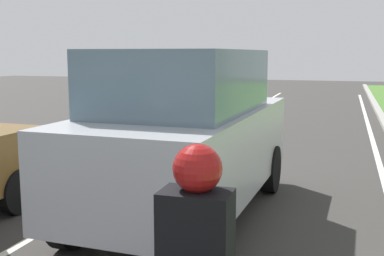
% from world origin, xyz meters
% --- Properties ---
extents(ground_plane, '(60.00, 60.00, 0.00)m').
position_xyz_m(ground_plane, '(0.00, 14.00, 0.00)').
color(ground_plane, '#383533').
extents(lane_line_center, '(0.12, 32.00, 0.01)m').
position_xyz_m(lane_line_center, '(-0.70, 14.00, 0.00)').
color(lane_line_center, silver).
rests_on(lane_line_center, ground).
extents(lane_line_right_edge, '(0.12, 32.00, 0.01)m').
position_xyz_m(lane_line_right_edge, '(3.60, 14.00, 0.00)').
color(lane_line_right_edge, silver).
rests_on(lane_line_right_edge, ground).
extents(car_suv_ahead, '(2.10, 4.56, 2.28)m').
position_xyz_m(car_suv_ahead, '(0.85, 8.28, 1.17)').
color(car_suv_ahead, '#B7BABF').
rests_on(car_suv_ahead, ground).
extents(car_hatchback_far, '(1.73, 3.70, 1.78)m').
position_xyz_m(car_hatchback_far, '(-2.22, 14.44, 0.88)').
color(car_hatchback_far, black).
rests_on(car_hatchback_far, ground).
extents(rider_person, '(0.51, 0.41, 1.16)m').
position_xyz_m(rider_person, '(2.11, 4.68, 1.19)').
color(rider_person, black).
rests_on(rider_person, ground).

